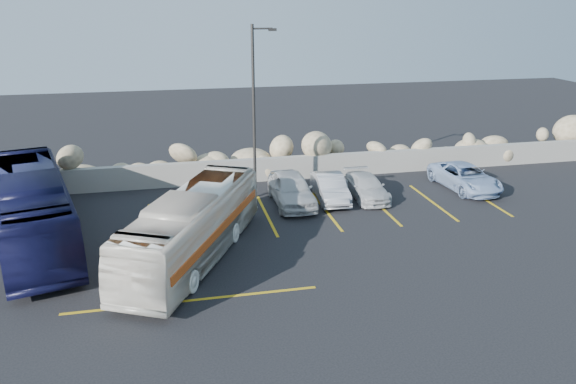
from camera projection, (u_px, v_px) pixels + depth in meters
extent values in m
plane|color=black|center=(225.00, 300.00, 17.73)|extent=(90.00, 90.00, 0.00)
cube|color=gray|center=(199.00, 173.00, 28.63)|extent=(60.00, 0.40, 1.20)
cube|color=gold|center=(148.00, 224.00, 23.70)|extent=(0.12, 5.00, 0.01)
cube|color=gold|center=(267.00, 215.00, 24.72)|extent=(0.12, 5.00, 0.01)
cube|color=gold|center=(326.00, 210.00, 25.27)|extent=(0.12, 5.00, 0.01)
cube|color=gold|center=(380.00, 206.00, 25.79)|extent=(0.12, 5.00, 0.01)
cube|color=gold|center=(432.00, 202.00, 26.31)|extent=(0.12, 5.00, 0.01)
cube|color=gold|center=(483.00, 198.00, 26.84)|extent=(0.12, 5.00, 0.01)
cube|color=gold|center=(193.00, 300.00, 17.71)|extent=(8.00, 0.12, 0.01)
cylinder|color=#312E2B|center=(254.00, 115.00, 25.72)|extent=(0.14, 0.14, 8.00)
cylinder|color=#312E2B|center=(262.00, 29.00, 24.57)|extent=(0.90, 0.08, 0.08)
cube|color=#312E2B|center=(272.00, 30.00, 24.68)|extent=(0.35, 0.18, 0.12)
imported|color=silver|center=(193.00, 226.00, 20.20)|extent=(5.89, 9.03, 2.51)
imported|color=#0F1034|center=(33.00, 208.00, 21.50)|extent=(4.88, 10.52, 2.85)
imported|color=silver|center=(291.00, 189.00, 25.87)|extent=(1.73, 4.29, 1.46)
imported|color=#B6B6BB|center=(330.00, 188.00, 26.43)|extent=(1.53, 3.76, 1.21)
imported|color=silver|center=(367.00, 187.00, 26.75)|extent=(1.58, 3.71, 1.07)
imported|color=#96AFD5|center=(465.00, 177.00, 27.99)|extent=(2.39, 4.55, 1.22)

